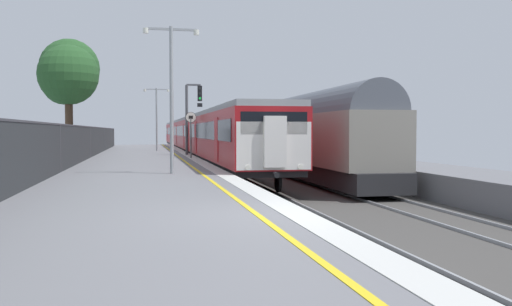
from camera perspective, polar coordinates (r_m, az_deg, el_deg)
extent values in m
cube|color=slate|center=(10.05, -12.12, -9.46)|extent=(6.40, 110.00, 1.00)
cube|color=silver|center=(10.34, 4.24, -6.24)|extent=(0.60, 110.00, 0.01)
cube|color=yellow|center=(10.16, 0.14, -6.39)|extent=(0.12, 110.00, 0.01)
cube|color=gray|center=(10.82, 9.33, -11.08)|extent=(0.07, 110.00, 0.08)
cube|color=gray|center=(11.40, 16.20, -10.46)|extent=(0.07, 110.00, 0.08)
cube|color=maroon|center=(28.98, -2.61, 1.74)|extent=(2.80, 19.66, 2.30)
cube|color=black|center=(29.02, -2.60, -0.78)|extent=(2.64, 19.06, 0.25)
cube|color=gray|center=(29.00, -2.61, 4.25)|extent=(2.68, 19.66, 0.24)
cube|color=black|center=(28.80, -5.39, 2.32)|extent=(0.02, 18.06, 0.84)
cube|color=red|center=(23.92, -4.14, 1.39)|extent=(0.03, 1.10, 1.90)
cube|color=red|center=(33.69, -6.28, 1.63)|extent=(0.03, 1.10, 1.90)
cylinder|color=black|center=(21.82, -1.69, -3.09)|extent=(0.12, 0.84, 0.84)
cylinder|color=black|center=(22.13, 2.30, -3.01)|extent=(0.12, 0.84, 0.84)
cylinder|color=black|center=(36.11, -5.60, -0.98)|extent=(0.12, 0.84, 0.84)
cylinder|color=black|center=(36.30, -3.15, -0.95)|extent=(0.12, 0.84, 0.84)
cube|color=maroon|center=(49.10, -6.27, 1.94)|extent=(2.80, 19.66, 2.30)
cube|color=black|center=(49.12, -6.26, 0.45)|extent=(2.64, 19.06, 0.25)
cube|color=gray|center=(49.11, -6.27, 3.42)|extent=(2.68, 19.66, 0.24)
cube|color=black|center=(48.99, -7.91, 2.28)|extent=(0.02, 18.06, 0.84)
cube|color=red|center=(44.09, -7.51, 1.77)|extent=(0.03, 1.10, 1.90)
cube|color=red|center=(53.90, -8.24, 1.85)|extent=(0.03, 1.10, 1.90)
cylinder|color=black|center=(41.88, -6.42, -0.54)|extent=(0.12, 0.84, 0.84)
cylinder|color=black|center=(42.04, -4.30, -0.52)|extent=(0.12, 0.84, 0.84)
cylinder|color=black|center=(56.28, -7.72, 0.17)|extent=(0.12, 0.84, 0.84)
cylinder|color=black|center=(56.41, -6.14, 0.18)|extent=(0.12, 0.84, 0.84)
cube|color=maroon|center=(69.30, -7.79, 2.02)|extent=(2.80, 19.66, 2.30)
cube|color=black|center=(69.31, -7.79, 0.97)|extent=(2.64, 19.06, 0.25)
cube|color=gray|center=(69.30, -7.80, 3.07)|extent=(2.68, 19.66, 0.24)
cube|color=black|center=(69.22, -8.96, 2.26)|extent=(0.02, 18.06, 0.84)
cube|color=red|center=(64.31, -8.77, 1.91)|extent=(0.03, 1.10, 1.90)
cube|color=red|center=(74.13, -9.13, 1.95)|extent=(0.03, 1.10, 1.90)
cylinder|color=black|center=(62.07, -8.07, 0.36)|extent=(0.12, 0.84, 0.84)
cylinder|color=black|center=(62.18, -6.64, 0.37)|extent=(0.12, 0.84, 0.84)
cylinder|color=black|center=(76.50, -8.72, 0.71)|extent=(0.12, 0.84, 0.84)
cylinder|color=black|center=(76.59, -7.55, 0.72)|extent=(0.12, 0.84, 0.84)
cube|color=silver|center=(19.38, 1.87, 0.74)|extent=(2.70, 0.10, 1.70)
cube|color=black|center=(19.36, 1.88, 3.11)|extent=(2.40, 0.08, 0.80)
cube|color=silver|center=(19.24, 1.97, 1.18)|extent=(0.80, 0.24, 1.80)
cylinder|color=white|center=(19.15, -0.86, -1.52)|extent=(0.18, 0.06, 0.18)
cylinder|color=white|center=(19.59, 4.61, -1.44)|extent=(0.18, 0.06, 0.18)
cylinder|color=black|center=(19.15, 2.07, -2.27)|extent=(0.20, 0.35, 0.20)
cube|color=black|center=(49.11, -6.27, 3.71)|extent=(0.60, 0.90, 0.20)
cube|color=#232326|center=(26.68, 7.07, -1.86)|extent=(2.30, 14.06, 0.79)
cube|color=gray|center=(26.61, 7.08, 1.45)|extent=(2.60, 13.26, 2.29)
cylinder|color=#515660|center=(26.62, 7.10, 3.91)|extent=(2.39, 12.86, 2.39)
cylinder|color=black|center=(21.70, 9.35, -3.14)|extent=(0.12, 0.84, 0.84)
cylinder|color=black|center=(22.30, 13.10, -3.03)|extent=(0.12, 0.84, 0.84)
cylinder|color=black|center=(31.29, 2.77, -1.47)|extent=(0.12, 0.84, 0.84)
cylinder|color=black|center=(31.71, 5.51, -1.43)|extent=(0.12, 0.84, 0.84)
cube|color=#232326|center=(41.02, 0.45, -0.41)|extent=(2.30, 14.06, 0.79)
cube|color=gray|center=(40.98, 0.45, 1.75)|extent=(2.60, 13.26, 2.29)
cylinder|color=#515660|center=(40.98, 0.45, 3.35)|extent=(2.39, 12.86, 2.39)
cylinder|color=black|center=(35.95, 0.89, -0.98)|extent=(0.12, 0.84, 0.84)
cylinder|color=black|center=(36.31, 3.29, -0.95)|extent=(0.12, 0.84, 0.84)
cylinder|color=black|center=(45.82, -1.81, -0.28)|extent=(0.12, 0.84, 0.84)
cylinder|color=black|center=(46.11, 0.10, -0.27)|extent=(0.12, 0.84, 0.84)
cube|color=#232326|center=(55.64, -2.72, 0.29)|extent=(2.30, 14.06, 0.79)
cube|color=gray|center=(55.60, -2.73, 1.88)|extent=(2.60, 13.26, 2.29)
cylinder|color=#515660|center=(55.61, -2.73, 3.06)|extent=(2.39, 12.86, 2.39)
cylinder|color=black|center=(50.55, -2.73, -0.05)|extent=(0.12, 0.84, 0.84)
cylinder|color=black|center=(50.81, -0.99, -0.03)|extent=(0.12, 0.84, 0.84)
cylinder|color=black|center=(60.51, -4.18, 0.33)|extent=(0.12, 0.84, 0.84)
cylinder|color=black|center=(60.73, -2.72, 0.34)|extent=(0.12, 0.84, 0.84)
cylinder|color=#47474C|center=(36.09, -7.17, 3.41)|extent=(0.18, 0.18, 4.54)
cube|color=#47474C|center=(36.24, -6.47, 7.01)|extent=(0.90, 0.12, 0.12)
cube|color=black|center=(36.24, -5.84, 6.14)|extent=(0.28, 0.20, 1.00)
cylinder|color=black|center=(36.14, -5.82, 6.66)|extent=(0.16, 0.04, 0.16)
cylinder|color=black|center=(36.12, -5.82, 6.15)|extent=(0.16, 0.04, 0.16)
cylinder|color=#19D83F|center=(36.10, -5.81, 5.65)|extent=(0.16, 0.04, 0.16)
cube|color=black|center=(36.19, -5.83, 4.95)|extent=(0.32, 0.16, 0.24)
cylinder|color=#59595B|center=(31.73, -6.75, 1.53)|extent=(0.08, 0.08, 2.28)
cylinder|color=black|center=(31.73, -6.76, 3.69)|extent=(0.59, 0.02, 0.59)
cylinder|color=silver|center=(31.72, -6.75, 3.69)|extent=(0.56, 0.02, 0.56)
cube|color=black|center=(31.71, -6.75, 3.69)|extent=(0.24, 0.01, 0.18)
cylinder|color=#93999E|center=(20.18, -8.72, 5.40)|extent=(0.14, 0.14, 5.29)
cube|color=#93999E|center=(20.51, -7.48, 12.52)|extent=(0.90, 0.08, 0.08)
cylinder|color=silver|center=(20.53, -6.19, 12.29)|extent=(0.20, 0.20, 0.18)
cube|color=#93999E|center=(20.47, -10.05, 12.53)|extent=(0.90, 0.08, 0.08)
cylinder|color=silver|center=(20.45, -11.34, 12.30)|extent=(0.20, 0.20, 0.18)
cylinder|color=#93999E|center=(44.25, -10.23, 3.43)|extent=(0.14, 0.14, 4.93)
cube|color=#93999E|center=(44.37, -9.67, 6.49)|extent=(0.90, 0.08, 0.08)
cylinder|color=silver|center=(44.38, -9.09, 6.39)|extent=(0.20, 0.20, 0.18)
cube|color=#93999E|center=(44.35, -10.84, 6.48)|extent=(0.90, 0.08, 0.08)
cylinder|color=silver|center=(44.34, -11.43, 6.38)|extent=(0.20, 0.20, 0.18)
cylinder|color=#38383D|center=(21.76, -19.61, 0.45)|extent=(0.07, 0.07, 1.79)
cylinder|color=#38383D|center=(33.36, -16.78, 1.07)|extent=(0.07, 0.07, 1.79)
cylinder|color=#38383D|center=(45.01, -15.41, 1.37)|extent=(0.07, 0.07, 1.79)
cylinder|color=#38383D|center=(56.68, -14.61, 1.54)|extent=(0.07, 0.07, 1.79)
cylinder|color=#473323|center=(43.61, -18.66, 3.41)|extent=(0.41, 0.41, 5.00)
sphere|color=#234C23|center=(43.85, -18.72, 8.27)|extent=(4.40, 4.40, 4.40)
sphere|color=#234C23|center=(44.08, -18.76, 7.52)|extent=(3.26, 3.26, 3.26)
cylinder|color=#473323|center=(34.20, -18.77, 2.82)|extent=(0.43, 0.43, 3.88)
sphere|color=#234C23|center=(34.35, -18.84, 7.67)|extent=(3.51, 3.51, 3.51)
sphere|color=#234C23|center=(34.61, -19.23, 6.89)|extent=(2.60, 2.60, 2.60)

